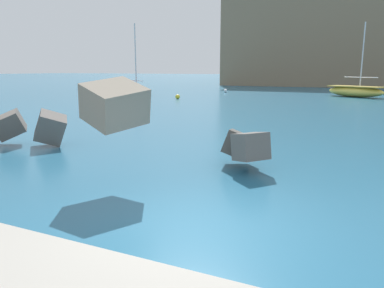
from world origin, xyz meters
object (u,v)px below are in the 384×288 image
(boat_near_centre, at_px, (135,92))
(mooring_buoy_middle, at_px, (226,91))
(boat_near_right, at_px, (355,91))
(mooring_buoy_inner, at_px, (178,97))

(boat_near_centre, bearing_deg, mooring_buoy_middle, 53.76)
(boat_near_centre, bearing_deg, boat_near_right, 20.91)
(boat_near_right, height_order, mooring_buoy_middle, boat_near_right)
(boat_near_centre, distance_m, boat_near_right, 22.89)
(boat_near_right, xyz_separation_m, mooring_buoy_inner, (-15.29, -10.07, -0.39))
(boat_near_centre, distance_m, mooring_buoy_middle, 11.62)
(boat_near_centre, height_order, mooring_buoy_inner, boat_near_centre)
(mooring_buoy_inner, bearing_deg, mooring_buoy_middle, 86.05)
(boat_near_right, height_order, mooring_buoy_inner, boat_near_right)
(mooring_buoy_middle, bearing_deg, boat_near_right, -4.75)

